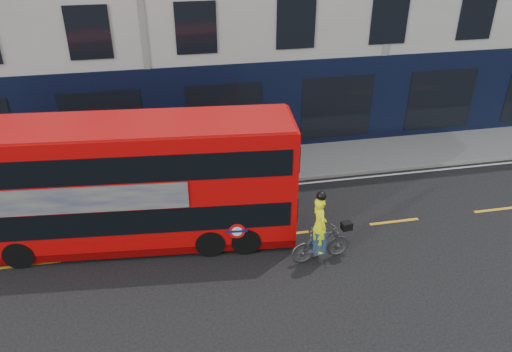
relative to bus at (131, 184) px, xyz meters
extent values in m
plane|color=black|center=(0.75, -2.19, -2.12)|extent=(120.00, 120.00, 0.00)
cube|color=gray|center=(0.75, 4.31, -2.06)|extent=(60.00, 3.00, 0.12)
cube|color=slate|center=(0.75, 2.81, -2.06)|extent=(60.00, 0.12, 0.13)
cube|color=black|center=(0.75, 5.79, -0.12)|extent=(50.00, 0.08, 4.00)
cube|color=silver|center=(0.75, 2.51, -2.12)|extent=(58.00, 0.10, 0.01)
cube|color=#C40707|center=(-0.04, 0.01, 0.13)|extent=(10.39, 3.28, 3.67)
cube|color=#620303|center=(-0.04, 0.01, -1.85)|extent=(10.39, 3.23, 0.28)
cube|color=black|center=(-0.04, 0.01, -0.68)|extent=(9.99, 3.28, 0.84)
cube|color=black|center=(-0.04, 0.01, 1.08)|extent=(9.99, 3.28, 0.84)
cube|color=#A20B0B|center=(-0.04, 0.01, 1.98)|extent=(10.18, 3.17, 0.07)
cube|color=black|center=(5.07, -0.48, -0.68)|extent=(0.24, 2.08, 0.84)
cube|color=black|center=(5.07, -0.48, 1.08)|extent=(0.24, 2.08, 0.84)
cube|color=gray|center=(-1.08, -1.09, 0.20)|extent=(5.55, 0.57, 0.84)
cylinder|color=red|center=(3.08, -1.49, -1.19)|extent=(0.52, 0.07, 0.52)
cylinder|color=white|center=(3.08, -1.49, -1.19)|extent=(0.33, 0.05, 0.33)
cube|color=#0C1459|center=(3.08, -1.50, -1.19)|extent=(0.65, 0.08, 0.08)
cylinder|color=black|center=(3.47, -0.33, -1.66)|extent=(1.15, 2.45, 0.93)
cylinder|color=black|center=(2.36, -0.22, -1.66)|extent=(1.15, 2.45, 0.93)
cylinder|color=black|center=(-3.37, 0.32, -1.66)|extent=(1.15, 2.45, 0.93)
imported|color=#3F4244|center=(5.58, -2.17, -1.54)|extent=(2.00, 0.77, 1.17)
imported|color=#DAEB0E|center=(5.47, -2.18, -0.81)|extent=(0.52, 0.72, 1.85)
cube|color=black|center=(6.40, -2.08, -1.05)|extent=(0.34, 0.28, 0.25)
cube|color=navy|center=(5.47, -2.18, -1.40)|extent=(0.38, 0.46, 0.78)
sphere|color=black|center=(5.47, -2.18, 0.20)|extent=(0.29, 0.29, 0.29)
camera|label=1|loc=(1.21, -13.91, 7.69)|focal=35.00mm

